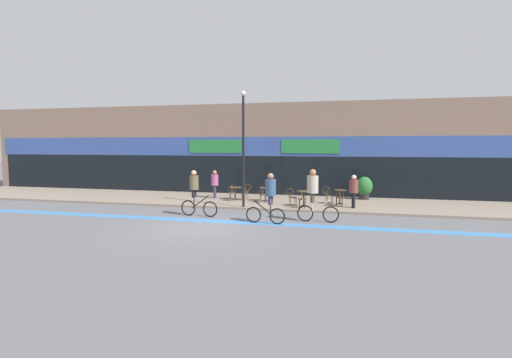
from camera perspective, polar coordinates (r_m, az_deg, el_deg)
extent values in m
plane|color=#5B5B60|center=(15.73, -7.86, -6.93)|extent=(120.00, 120.00, 0.00)
cube|color=gray|center=(22.50, -0.90, -3.16)|extent=(40.00, 5.50, 0.12)
cube|color=#7F6656|center=(26.90, 1.74, 4.24)|extent=(40.00, 4.00, 5.81)
cube|color=black|center=(25.05, 0.75, 0.56)|extent=(38.80, 0.10, 2.40)
cube|color=#334C93|center=(25.00, 0.77, 4.68)|extent=(39.20, 0.14, 1.20)
cube|color=#237A38|center=(25.81, -5.88, 4.66)|extent=(3.52, 0.08, 0.84)
cube|color=#237A38|center=(24.40, 7.73, 4.63)|extent=(3.52, 0.08, 0.84)
cube|color=#3D7AB7|center=(17.03, -6.05, -5.98)|extent=(36.00, 0.70, 0.01)
cylinder|color=black|center=(22.73, -2.95, -2.90)|extent=(0.43, 0.43, 0.02)
cylinder|color=black|center=(22.69, -2.95, -2.08)|extent=(0.07, 0.07, 0.68)
cylinder|color=#4C3823|center=(22.65, -2.96, -1.20)|extent=(0.79, 0.79, 0.02)
cylinder|color=black|center=(22.02, 1.34, -3.15)|extent=(0.39, 0.39, 0.02)
cylinder|color=black|center=(21.98, 1.34, -2.24)|extent=(0.07, 0.07, 0.73)
cylinder|color=#4C3823|center=(21.93, 1.34, -1.27)|extent=(0.70, 0.70, 0.02)
cylinder|color=black|center=(20.32, 6.82, -3.86)|extent=(0.38, 0.38, 0.02)
cylinder|color=black|center=(20.26, 6.83, -2.84)|extent=(0.07, 0.07, 0.75)
cylinder|color=#4C3823|center=(20.22, 6.85, -1.75)|extent=(0.70, 0.70, 0.02)
cylinder|color=black|center=(21.40, 11.88, -3.49)|extent=(0.35, 0.35, 0.02)
cylinder|color=black|center=(21.35, 11.90, -2.56)|extent=(0.07, 0.07, 0.72)
cylinder|color=#4C3823|center=(21.30, 11.92, -1.57)|extent=(0.64, 0.64, 0.02)
cylinder|color=#4C3823|center=(22.16, -3.37, -2.00)|extent=(0.44, 0.44, 0.03)
cylinder|color=#4C3823|center=(22.35, -3.65, -2.52)|extent=(0.03, 0.03, 0.42)
cylinder|color=#4C3823|center=(22.30, -2.94, -2.54)|extent=(0.03, 0.03, 0.42)
cylinder|color=#4C3823|center=(22.08, -3.80, -2.62)|extent=(0.03, 0.03, 0.42)
cylinder|color=#4C3823|center=(22.02, -3.09, -2.63)|extent=(0.03, 0.03, 0.42)
torus|color=#4C3823|center=(21.96, -3.47, -1.37)|extent=(0.07, 0.41, 0.41)
cylinder|color=#4C3823|center=(22.01, -3.90, -1.71)|extent=(0.03, 0.03, 0.23)
cylinder|color=#4C3823|center=(21.95, -3.03, -1.73)|extent=(0.03, 0.03, 0.23)
cylinder|color=#4C3823|center=(22.52, -1.62, -1.88)|extent=(0.43, 0.43, 0.03)
cylinder|color=#4C3823|center=(22.47, -2.08, -2.48)|extent=(0.03, 0.03, 0.42)
cylinder|color=#4C3823|center=(22.73, -1.82, -2.39)|extent=(0.03, 0.03, 0.42)
cylinder|color=#4C3823|center=(22.37, -1.41, -2.51)|extent=(0.03, 0.03, 0.42)
cylinder|color=#4C3823|center=(22.63, -1.16, -2.42)|extent=(0.03, 0.03, 0.42)
torus|color=#4C3823|center=(22.44, -1.21, -1.23)|extent=(0.41, 0.06, 0.41)
cylinder|color=#4C3823|center=(22.29, -1.37, -1.62)|extent=(0.03, 0.03, 0.23)
cylinder|color=#4C3823|center=(22.61, -1.06, -1.53)|extent=(0.03, 0.03, 0.23)
cylinder|color=#4C3823|center=(21.44, 1.01, -2.23)|extent=(0.41, 0.41, 0.03)
cylinder|color=#4C3823|center=(21.63, 0.72, -2.76)|extent=(0.03, 0.03, 0.42)
cylinder|color=#4C3823|center=(21.57, 1.45, -2.78)|extent=(0.03, 0.03, 0.42)
cylinder|color=#4C3823|center=(21.36, 0.57, -2.86)|extent=(0.03, 0.03, 0.42)
cylinder|color=#4C3823|center=(21.30, 1.31, -2.88)|extent=(0.03, 0.03, 0.42)
torus|color=#4C3823|center=(21.24, 0.92, -1.58)|extent=(0.04, 0.41, 0.41)
cylinder|color=#4C3823|center=(21.29, 0.47, -1.93)|extent=(0.03, 0.03, 0.23)
cylinder|color=#4C3823|center=(21.22, 1.38, -1.95)|extent=(0.03, 0.03, 0.23)
cylinder|color=#4C3823|center=(19.72, 6.63, -2.88)|extent=(0.41, 0.41, 0.03)
cylinder|color=#4C3823|center=(19.90, 6.26, -3.46)|extent=(0.03, 0.03, 0.42)
cylinder|color=#4C3823|center=(19.87, 7.07, -3.48)|extent=(0.03, 0.03, 0.42)
cylinder|color=#4C3823|center=(19.62, 6.17, -3.58)|extent=(0.03, 0.03, 0.42)
cylinder|color=#4C3823|center=(19.60, 6.99, -3.60)|extent=(0.03, 0.03, 0.42)
torus|color=#4C3823|center=(19.51, 6.59, -2.18)|extent=(0.04, 0.41, 0.41)
cylinder|color=#4C3823|center=(19.55, 6.08, -2.56)|extent=(0.03, 0.03, 0.23)
cylinder|color=#4C3823|center=(19.52, 7.08, -2.59)|extent=(0.03, 0.03, 0.23)
cylinder|color=#4C3823|center=(20.33, 5.30, -2.63)|extent=(0.44, 0.44, 0.03)
cylinder|color=#4C3823|center=(20.47, 5.77, -3.22)|extent=(0.03, 0.03, 0.42)
cylinder|color=#4C3823|center=(20.20, 5.58, -3.33)|extent=(0.03, 0.03, 0.42)
cylinder|color=#4C3823|center=(20.53, 5.01, -3.19)|extent=(0.03, 0.03, 0.42)
cylinder|color=#4C3823|center=(20.26, 4.81, -3.30)|extent=(0.03, 0.03, 0.42)
torus|color=#4C3823|center=(20.34, 4.84, -1.88)|extent=(0.41, 0.07, 0.41)
cylinder|color=#4C3823|center=(20.52, 4.96, -2.20)|extent=(0.03, 0.03, 0.23)
cylinder|color=#4C3823|center=(20.20, 4.71, -2.32)|extent=(0.03, 0.03, 0.23)
cylinder|color=#4C3823|center=(20.79, 11.84, -2.55)|extent=(0.45, 0.45, 0.03)
cylinder|color=#4C3823|center=(20.95, 11.41, -3.11)|extent=(0.03, 0.03, 0.42)
cylinder|color=#4C3823|center=(20.98, 12.17, -3.11)|extent=(0.03, 0.03, 0.42)
cylinder|color=#4C3823|center=(20.67, 11.48, -3.22)|extent=(0.03, 0.03, 0.42)
cylinder|color=#4C3823|center=(20.70, 12.25, -3.22)|extent=(0.03, 0.03, 0.42)
torus|color=#4C3823|center=(20.59, 11.90, -1.89)|extent=(0.08, 0.41, 0.41)
cylinder|color=#4C3823|center=(20.59, 11.42, -2.26)|extent=(0.03, 0.03, 0.23)
cylinder|color=#4C3823|center=(20.63, 12.36, -2.26)|extent=(0.03, 0.03, 0.23)
cylinder|color=#4C3823|center=(21.37, 10.43, -2.33)|extent=(0.45, 0.45, 0.03)
cylinder|color=#4C3823|center=(21.50, 10.86, -2.89)|extent=(0.03, 0.03, 0.42)
cylinder|color=#4C3823|center=(21.23, 10.71, -2.99)|extent=(0.03, 0.03, 0.42)
cylinder|color=#4C3823|center=(21.56, 10.13, -2.86)|extent=(0.03, 0.03, 0.42)
cylinder|color=#4C3823|center=(21.29, 9.97, -2.96)|extent=(0.03, 0.03, 0.42)
torus|color=#4C3823|center=(21.37, 9.99, -1.61)|extent=(0.41, 0.08, 0.41)
cylinder|color=#4C3823|center=(21.55, 10.08, -1.92)|extent=(0.03, 0.03, 0.23)
cylinder|color=#4C3823|center=(21.22, 9.89, -2.02)|extent=(0.03, 0.03, 0.23)
cylinder|color=#232326|center=(23.57, 15.18, -2.38)|extent=(0.57, 0.57, 0.35)
ellipsoid|color=#28662D|center=(23.51, 15.21, -1.02)|extent=(0.92, 0.92, 1.10)
cylinder|color=black|center=(19.83, -1.81, 3.94)|extent=(0.12, 0.12, 5.53)
sphere|color=beige|center=(19.99, -1.84, 12.12)|extent=(0.26, 0.26, 0.26)
torus|color=black|center=(16.55, -0.36, -5.13)|extent=(0.66, 0.12, 0.66)
torus|color=black|center=(16.23, 3.05, -5.33)|extent=(0.66, 0.12, 0.66)
cylinder|color=black|center=(16.35, 1.16, -4.25)|extent=(0.79, 0.12, 0.60)
cylinder|color=black|center=(16.27, 2.09, -4.48)|extent=(0.04, 0.04, 0.46)
cylinder|color=black|center=(16.44, -0.19, -3.21)|extent=(0.07, 0.48, 0.03)
cylinder|color=#382D47|center=(16.13, 2.00, -3.07)|extent=(0.16, 0.16, 0.37)
cylinder|color=#382D47|center=(16.29, 2.18, -3.00)|extent=(0.16, 0.16, 0.37)
cylinder|color=#334C70|center=(16.15, 2.10, -1.22)|extent=(0.47, 0.47, 0.67)
sphere|color=#9E7051|center=(16.11, 2.10, 0.40)|extent=(0.25, 0.25, 0.25)
torus|color=black|center=(17.95, -6.57, -4.29)|extent=(0.71, 0.11, 0.71)
torus|color=black|center=(18.44, -9.66, -4.09)|extent=(0.71, 0.11, 0.71)
cylinder|color=black|center=(18.12, -7.99, -3.26)|extent=(0.85, 0.11, 0.64)
cylinder|color=black|center=(18.26, -8.82, -3.38)|extent=(0.04, 0.04, 0.50)
cylinder|color=black|center=(17.89, -6.74, -2.38)|extent=(0.06, 0.48, 0.03)
cylinder|color=black|center=(18.28, -8.72, -2.03)|extent=(0.15, 0.15, 0.35)
cylinder|color=black|center=(18.14, -8.95, -2.09)|extent=(0.15, 0.15, 0.35)
cylinder|color=brown|center=(18.15, -8.86, -0.52)|extent=(0.44, 0.44, 0.64)
sphere|color=tan|center=(18.12, -8.88, 0.86)|extent=(0.24, 0.24, 0.24)
torus|color=black|center=(16.83, 10.63, -5.00)|extent=(0.69, 0.07, 0.68)
torus|color=black|center=(16.95, 7.05, -4.89)|extent=(0.69, 0.07, 0.68)
cylinder|color=silver|center=(16.83, 9.03, -3.98)|extent=(0.82, 0.06, 0.62)
cylinder|color=silver|center=(16.87, 8.06, -4.12)|extent=(0.04, 0.04, 0.48)
cylinder|color=silver|center=(16.75, 10.48, -3.04)|extent=(0.04, 0.48, 0.03)
cylinder|color=#4C3D2D|center=(16.90, 8.11, -2.61)|extent=(0.17, 0.17, 0.40)
cylinder|color=#4C3D2D|center=(16.72, 8.03, -2.69)|extent=(0.17, 0.17, 0.40)
cylinder|color=#B2A38E|center=(16.74, 8.10, -0.75)|extent=(0.48, 0.48, 0.72)
sphere|color=#9E7051|center=(16.70, 8.12, 0.94)|extent=(0.27, 0.27, 0.27)
cylinder|color=black|center=(20.29, 13.71, -2.95)|extent=(0.17, 0.17, 0.74)
cylinder|color=black|center=(20.13, 13.79, -3.01)|extent=(0.17, 0.17, 0.74)
cylinder|color=brown|center=(20.13, 13.79, -1.03)|extent=(0.49, 0.49, 0.64)
sphere|color=beige|center=(20.09, 13.81, 0.23)|extent=(0.24, 0.24, 0.24)
cylinder|color=#382D47|center=(23.32, -5.93, -1.84)|extent=(0.17, 0.17, 0.73)
cylinder|color=#382D47|center=(23.48, -5.88, -1.80)|extent=(0.17, 0.17, 0.73)
cylinder|color=#A84C7F|center=(23.33, -5.92, -0.14)|extent=(0.50, 0.50, 0.64)
sphere|color=#9E7051|center=(23.30, -5.93, 0.93)|extent=(0.24, 0.24, 0.24)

